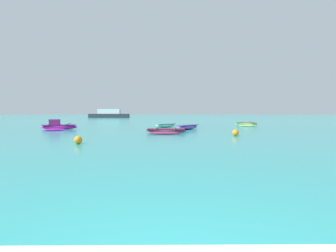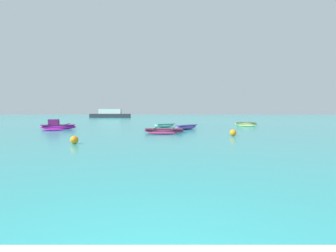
{
  "view_description": "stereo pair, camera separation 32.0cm",
  "coord_description": "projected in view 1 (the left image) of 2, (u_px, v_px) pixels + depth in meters",
  "views": [
    {
      "loc": [
        -0.06,
        -1.84,
        1.61
      ],
      "look_at": [
        0.15,
        22.11,
        0.25
      ],
      "focal_mm": 28.0,
      "sensor_mm": 36.0,
      "label": 1
    },
    {
      "loc": [
        0.26,
        -1.84,
        1.61
      ],
      "look_at": [
        0.15,
        22.11,
        0.25
      ],
      "focal_mm": 28.0,
      "sensor_mm": 36.0,
      "label": 2
    }
  ],
  "objects": [
    {
      "name": "moored_boat_1",
      "position": [
        188.0,
        127.0,
        23.03
      ],
      "size": [
        2.22,
        2.43,
        0.41
      ],
      "rotation": [
        0.0,
        0.0,
        0.86
      ],
      "color": "#7F55C8",
      "rests_on": "ground_plane"
    },
    {
      "name": "mooring_buoy_1",
      "position": [
        78.0,
        140.0,
        12.84
      ],
      "size": [
        0.4,
        0.4,
        0.4
      ],
      "color": "orange",
      "rests_on": "ground_plane"
    },
    {
      "name": "moored_boat_0",
      "position": [
        59.0,
        126.0,
        22.98
      ],
      "size": [
        3.08,
        4.0,
        0.9
      ],
      "rotation": [
        0.0,
        0.0,
        0.18
      ],
      "color": "#C922AE",
      "rests_on": "ground_plane"
    },
    {
      "name": "mooring_buoy_0",
      "position": [
        236.0,
        133.0,
        16.99
      ],
      "size": [
        0.43,
        0.43,
        0.43
      ],
      "color": "orange",
      "rests_on": "ground_plane"
    },
    {
      "name": "moored_boat_2",
      "position": [
        246.0,
        124.0,
        28.42
      ],
      "size": [
        2.38,
        3.3,
        0.47
      ],
      "rotation": [
        0.0,
        0.0,
        -0.21
      ],
      "color": "#B2C773",
      "rests_on": "ground_plane"
    },
    {
      "name": "moored_boat_3",
      "position": [
        166.0,
        130.0,
        19.43
      ],
      "size": [
        3.04,
        3.36,
        0.38
      ],
      "rotation": [
        0.0,
        0.0,
        -0.06
      ],
      "color": "#9B2F5E",
      "rests_on": "ground_plane"
    },
    {
      "name": "distant_ferry",
      "position": [
        109.0,
        114.0,
        63.57
      ],
      "size": [
        9.61,
        2.11,
        2.11
      ],
      "color": "#2D333D",
      "rests_on": "ground_plane"
    },
    {
      "name": "moored_boat_4",
      "position": [
        165.0,
        125.0,
        26.08
      ],
      "size": [
        2.3,
        1.98,
        0.38
      ],
      "rotation": [
        0.0,
        0.0,
        0.62
      ],
      "color": "#9AE9DE",
      "rests_on": "ground_plane"
    }
  ]
}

